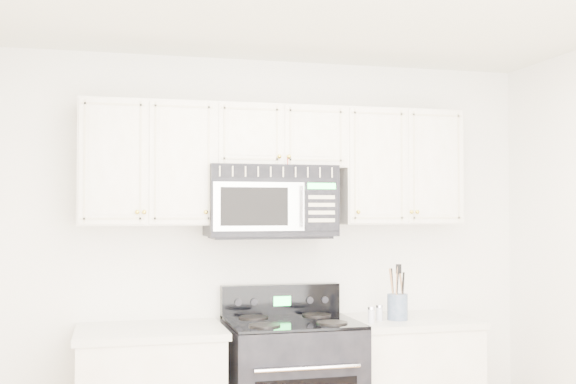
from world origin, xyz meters
name	(u,v)px	position (x,y,z in m)	size (l,w,h in m)	color
room	(363,284)	(0.00, 0.00, 1.30)	(3.51, 3.51, 2.61)	olive
upper_cabinets	(277,160)	(0.00, 1.58, 1.93)	(2.44, 0.37, 0.75)	white
microwave	(270,201)	(-0.06, 1.55, 1.67)	(0.80, 0.45, 0.44)	black
utensil_crock	(397,305)	(0.73, 1.37, 1.01)	(0.13, 0.13, 0.34)	slate
shaker_salt	(371,315)	(0.52, 1.28, 0.97)	(0.04, 0.04, 0.10)	#B2B2C6
shaker_pepper	(379,313)	(0.60, 1.36, 0.97)	(0.04, 0.04, 0.10)	#B2B2C6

